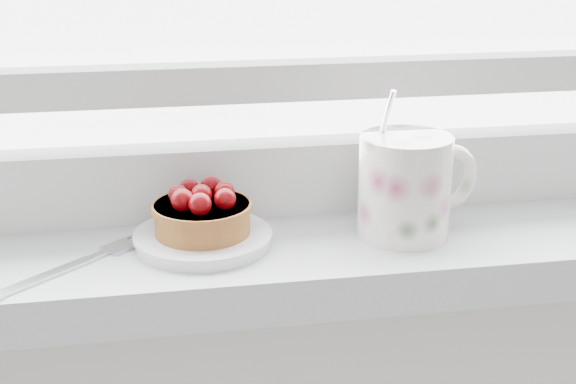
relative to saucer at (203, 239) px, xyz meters
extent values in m
cube|color=silver|center=(0.04, 0.01, -0.03)|extent=(1.60, 0.20, 0.04)
cube|color=silver|center=(0.04, 0.08, 0.03)|extent=(1.30, 0.05, 0.07)
cube|color=silver|center=(0.04, 0.08, 0.12)|extent=(1.30, 0.04, 0.04)
cylinder|color=white|center=(0.00, 0.00, 0.00)|extent=(0.12, 0.12, 0.01)
cylinder|color=brown|center=(0.00, 0.00, 0.02)|extent=(0.08, 0.08, 0.03)
cylinder|color=brown|center=(0.00, 0.00, 0.03)|extent=(0.09, 0.09, 0.01)
sphere|color=#480003|center=(0.00, 0.00, 0.04)|extent=(0.02, 0.02, 0.02)
sphere|color=#480003|center=(0.02, 0.01, 0.04)|extent=(0.02, 0.02, 0.02)
sphere|color=#480003|center=(0.01, 0.02, 0.04)|extent=(0.02, 0.02, 0.02)
sphere|color=#480003|center=(-0.01, 0.02, 0.04)|extent=(0.02, 0.02, 0.02)
sphere|color=#480003|center=(-0.02, 0.01, 0.04)|extent=(0.02, 0.02, 0.02)
sphere|color=#480003|center=(-0.02, -0.01, 0.04)|extent=(0.02, 0.02, 0.02)
sphere|color=#480003|center=(0.00, -0.02, 0.04)|extent=(0.02, 0.02, 0.02)
sphere|color=#480003|center=(0.02, -0.01, 0.04)|extent=(0.02, 0.02, 0.02)
cylinder|color=white|center=(0.18, -0.01, 0.04)|extent=(0.10, 0.10, 0.09)
cylinder|color=black|center=(0.18, -0.01, 0.08)|extent=(0.07, 0.07, 0.01)
torus|color=white|center=(0.23, 0.00, 0.04)|extent=(0.07, 0.03, 0.06)
cylinder|color=silver|center=(0.17, 0.01, 0.10)|extent=(0.01, 0.02, 0.06)
cube|color=silver|center=(-0.13, -0.05, 0.00)|extent=(0.08, 0.07, 0.00)
cube|color=silver|center=(-0.09, -0.01, 0.00)|extent=(0.02, 0.02, 0.00)
cube|color=silver|center=(-0.07, 0.01, 0.00)|extent=(0.04, 0.04, 0.00)
cube|color=silver|center=(-0.05, 0.02, 0.00)|extent=(0.03, 0.02, 0.00)
cube|color=silver|center=(-0.05, 0.02, 0.00)|extent=(0.03, 0.02, 0.00)
cube|color=silver|center=(-0.05, 0.03, 0.00)|extent=(0.03, 0.02, 0.00)
cube|color=silver|center=(-0.06, 0.03, 0.00)|extent=(0.03, 0.02, 0.00)
camera|label=1|loc=(-0.04, -0.66, 0.28)|focal=50.00mm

